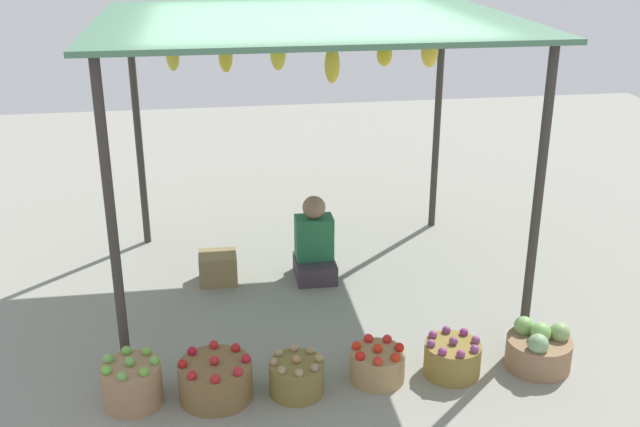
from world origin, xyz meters
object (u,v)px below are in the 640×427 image
object	(u,v)px
basket_red_apples	(216,380)
basket_red_tomatoes	(377,364)
basket_cabbages	(539,349)
wooden_crate_near_vendor	(218,268)
vendor_person	(314,247)
basket_green_apples	(132,383)
basket_purple_onions	(452,358)
basket_potatoes	(297,376)

from	to	relation	value
basket_red_apples	basket_red_tomatoes	size ratio (longest dim) A/B	1.28
basket_cabbages	wooden_crate_near_vendor	size ratio (longest dim) A/B	1.41
basket_red_apples	basket_red_tomatoes	world-z (taller)	basket_red_apples
vendor_person	basket_red_tomatoes	size ratio (longest dim) A/B	1.96
basket_green_apples	wooden_crate_near_vendor	bearing A→B (deg)	70.61
basket_red_apples	vendor_person	bearing A→B (deg)	61.91
basket_green_apples	basket_purple_onions	size ratio (longest dim) A/B	0.99
basket_red_apples	wooden_crate_near_vendor	xyz separation A→B (m)	(0.07, 1.80, -0.00)
vendor_person	basket_purple_onions	bearing A→B (deg)	-66.41
basket_purple_onions	wooden_crate_near_vendor	world-z (taller)	basket_purple_onions
basket_green_apples	basket_red_tomatoes	distance (m)	1.72
basket_potatoes	basket_purple_onions	xyz separation A→B (m)	(1.15, 0.06, 0.00)
basket_red_apples	basket_cabbages	xyz separation A→B (m)	(2.37, 0.03, 0.01)
basket_purple_onions	basket_cabbages	xyz separation A→B (m)	(0.66, -0.01, 0.02)
vendor_person	basket_potatoes	xyz separation A→B (m)	(-0.39, -1.80, -0.17)
vendor_person	basket_red_apples	xyz separation A→B (m)	(-0.95, -1.78, -0.16)
wooden_crate_near_vendor	basket_green_apples	bearing A→B (deg)	-109.39
basket_green_apples	basket_red_apples	size ratio (longest dim) A/B	0.80
basket_red_apples	basket_cabbages	bearing A→B (deg)	0.68
basket_green_apples	basket_purple_onions	xyz separation A→B (m)	(2.27, 0.02, -0.03)
basket_red_tomatoes	basket_potatoes	bearing A→B (deg)	-172.82
basket_potatoes	wooden_crate_near_vendor	size ratio (longest dim) A/B	1.14
basket_green_apples	basket_cabbages	world-z (taller)	basket_cabbages
basket_potatoes	basket_red_tomatoes	distance (m)	0.60
basket_red_apples	basket_purple_onions	xyz separation A→B (m)	(1.71, 0.04, -0.01)
vendor_person	basket_purple_onions	distance (m)	1.91
basket_potatoes	basket_purple_onions	size ratio (longest dim) A/B	0.94
basket_green_apples	wooden_crate_near_vendor	size ratio (longest dim) A/B	1.20
basket_red_apples	wooden_crate_near_vendor	size ratio (longest dim) A/B	1.51
basket_red_apples	basket_purple_onions	size ratio (longest dim) A/B	1.24
basket_purple_onions	basket_potatoes	bearing A→B (deg)	-176.82
basket_red_tomatoes	basket_green_apples	bearing A→B (deg)	-178.96
vendor_person	basket_cabbages	xyz separation A→B (m)	(1.42, -1.75, -0.15)
basket_red_apples	basket_red_tomatoes	distance (m)	1.16
basket_green_apples	basket_purple_onions	world-z (taller)	basket_green_apples
basket_potatoes	basket_cabbages	distance (m)	1.81
vendor_person	basket_red_apples	distance (m)	2.02
basket_potatoes	vendor_person	bearing A→B (deg)	77.86
basket_green_apples	basket_red_tomatoes	world-z (taller)	basket_green_apples
wooden_crate_near_vendor	basket_cabbages	bearing A→B (deg)	-37.63
vendor_person	basket_potatoes	size ratio (longest dim) A/B	2.02
basket_purple_onions	basket_green_apples	bearing A→B (deg)	-179.49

